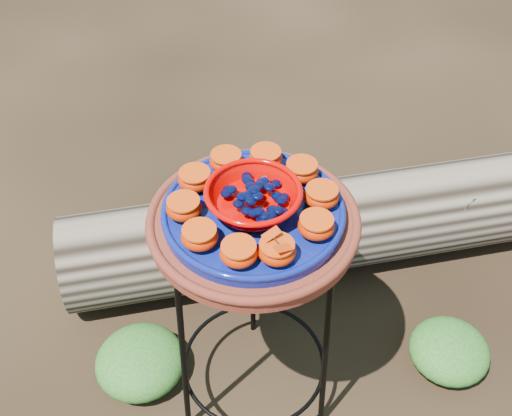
{
  "coord_description": "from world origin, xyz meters",
  "views": [
    {
      "loc": [
        -0.01,
        -1.0,
        1.75
      ],
      "look_at": [
        0.01,
        0.0,
        0.77
      ],
      "focal_mm": 45.0,
      "sensor_mm": 36.0,
      "label": 1
    }
  ],
  "objects_px": {
    "terracotta_saucer": "(253,223)",
    "red_bowl": "(253,200)",
    "driftwood_log": "(316,227)",
    "cobalt_plate": "(253,213)",
    "plant_stand": "(254,321)"
  },
  "relations": [
    {
      "from": "terracotta_saucer",
      "to": "driftwood_log",
      "type": "bearing_deg",
      "value": 67.23
    },
    {
      "from": "plant_stand",
      "to": "red_bowl",
      "type": "bearing_deg",
      "value": 0.0
    },
    {
      "from": "terracotta_saucer",
      "to": "red_bowl",
      "type": "distance_m",
      "value": 0.07
    },
    {
      "from": "red_bowl",
      "to": "terracotta_saucer",
      "type": "bearing_deg",
      "value": 0.0
    },
    {
      "from": "plant_stand",
      "to": "driftwood_log",
      "type": "height_order",
      "value": "plant_stand"
    },
    {
      "from": "red_bowl",
      "to": "driftwood_log",
      "type": "relative_size",
      "value": 0.12
    },
    {
      "from": "driftwood_log",
      "to": "cobalt_plate",
      "type": "bearing_deg",
      "value": -112.77
    },
    {
      "from": "cobalt_plate",
      "to": "red_bowl",
      "type": "distance_m",
      "value": 0.04
    },
    {
      "from": "red_bowl",
      "to": "driftwood_log",
      "type": "bearing_deg",
      "value": 67.23
    },
    {
      "from": "terracotta_saucer",
      "to": "driftwood_log",
      "type": "distance_m",
      "value": 0.8
    },
    {
      "from": "plant_stand",
      "to": "cobalt_plate",
      "type": "xyz_separation_m",
      "value": [
        0.0,
        0.0,
        0.4
      ]
    },
    {
      "from": "plant_stand",
      "to": "terracotta_saucer",
      "type": "xyz_separation_m",
      "value": [
        0.0,
        0.0,
        0.37
      ]
    },
    {
      "from": "terracotta_saucer",
      "to": "red_bowl",
      "type": "height_order",
      "value": "red_bowl"
    },
    {
      "from": "plant_stand",
      "to": "cobalt_plate",
      "type": "distance_m",
      "value": 0.4
    },
    {
      "from": "terracotta_saucer",
      "to": "cobalt_plate",
      "type": "distance_m",
      "value": 0.03
    }
  ]
}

